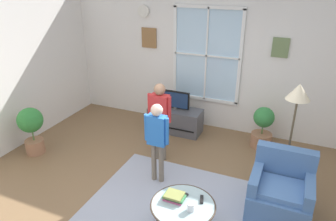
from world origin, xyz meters
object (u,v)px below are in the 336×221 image
at_px(television, 176,100).
at_px(floor_lamp, 297,103).
at_px(potted_plant_corner, 31,127).
at_px(person_blue_shirt, 157,135).
at_px(potted_plant_by_window, 263,127).
at_px(armchair, 280,193).
at_px(tv_stand, 175,120).
at_px(remote_near_books, 202,199).
at_px(book_stack, 174,197).
at_px(person_red_shirt, 160,113).
at_px(remote_near_cup, 184,197).
at_px(coffee_table, 183,206).
at_px(cup, 191,207).

distance_m(television, floor_lamp, 2.47).
relative_size(television, potted_plant_corner, 0.65).
bearing_deg(person_blue_shirt, floor_lamp, 19.08).
xyz_separation_m(potted_plant_by_window, potted_plant_corner, (-3.63, -1.81, 0.12)).
bearing_deg(armchair, potted_plant_by_window, 105.21).
bearing_deg(television, tv_stand, 90.00).
relative_size(remote_near_books, potted_plant_by_window, 0.18).
height_order(tv_stand, book_stack, book_stack).
relative_size(person_red_shirt, potted_plant_by_window, 1.77).
height_order(remote_near_cup, floor_lamp, floor_lamp).
bearing_deg(person_red_shirt, television, 98.01).
distance_m(coffee_table, cup, 0.15).
relative_size(cup, person_blue_shirt, 0.08).
bearing_deg(remote_near_books, cup, -105.95).
distance_m(remote_near_books, remote_near_cup, 0.21).
relative_size(cup, remote_near_books, 0.71).
distance_m(coffee_table, potted_plant_corner, 3.15).
xyz_separation_m(tv_stand, cup, (1.21, -2.53, 0.25)).
distance_m(armchair, book_stack, 1.41).
bearing_deg(coffee_table, person_blue_shirt, 130.82).
xyz_separation_m(armchair, book_stack, (-1.17, -0.77, 0.15)).
distance_m(cup, person_blue_shirt, 1.28).
bearing_deg(potted_plant_corner, book_stack, -12.95).
bearing_deg(floor_lamp, armchair, -91.20).
relative_size(remote_near_books, floor_lamp, 0.09).
height_order(person_red_shirt, person_blue_shirt, person_red_shirt).
relative_size(book_stack, floor_lamp, 0.16).
bearing_deg(tv_stand, television, -90.00).
bearing_deg(remote_near_books, armchair, 37.32).
bearing_deg(remote_near_cup, cup, -51.46).
height_order(television, floor_lamp, floor_lamp).
distance_m(armchair, remote_near_cup, 1.28).
distance_m(tv_stand, armchair, 2.70).
distance_m(coffee_table, person_blue_shirt, 1.18).
bearing_deg(coffee_table, person_red_shirt, 123.72).
height_order(television, book_stack, television).
bearing_deg(armchair, remote_near_books, -142.68).
distance_m(tv_stand, potted_plant_corner, 2.64).
height_order(cup, remote_near_books, cup).
height_order(television, potted_plant_by_window, television).
bearing_deg(armchair, person_red_shirt, 162.90).
relative_size(remote_near_cup, potted_plant_corner, 0.16).
relative_size(tv_stand, cup, 10.40).
relative_size(remote_near_books, potted_plant_corner, 0.16).
bearing_deg(tv_stand, person_red_shirt, -82.01).
bearing_deg(floor_lamp, remote_near_books, -123.85).
bearing_deg(television, potted_plant_corner, -138.37).
relative_size(armchair, person_blue_shirt, 0.68).
bearing_deg(potted_plant_by_window, remote_near_cup, -103.90).
relative_size(coffee_table, person_red_shirt, 0.58).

